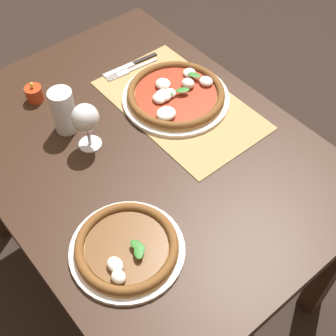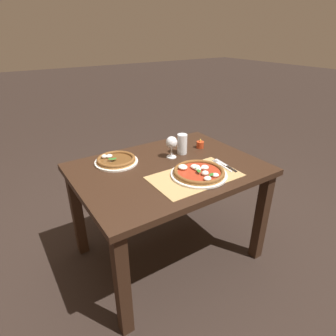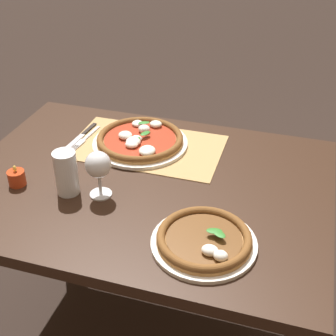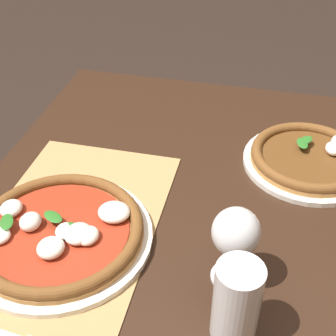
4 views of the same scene
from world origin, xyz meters
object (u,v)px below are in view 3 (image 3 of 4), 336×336
pizza_near (140,140)px  votive_candle (17,178)px  pizza_far (204,240)px  knife (81,136)px  wine_glass (98,167)px  pint_glass (66,174)px  fork (85,138)px

pizza_near → votive_candle: 0.46m
pizza_far → knife: (0.58, -0.45, -0.01)m
pizza_near → pizza_far: (-0.35, 0.45, -0.00)m
wine_glass → pint_glass: size_ratio=1.07×
pint_glass → pizza_far: bearing=166.1°
wine_glass → pint_glass: (0.10, 0.02, -0.04)m
pizza_near → pint_glass: (0.12, 0.34, 0.05)m
pint_glass → votive_candle: pint_glass is taller
pint_glass → knife: pint_glass is taller
pizza_far → knife: bearing=-37.4°
fork → votive_candle: (0.08, 0.33, 0.02)m
fork → knife: (0.02, -0.01, 0.00)m
pizza_far → wine_glass: (0.36, -0.13, 0.09)m
pizza_far → fork: 0.71m
wine_glass → fork: (0.20, -0.30, -0.10)m
pizza_near → pint_glass: 0.36m
pizza_far → pint_glass: (0.47, -0.12, 0.05)m
knife → wine_glass: bearing=125.1°
pizza_near → fork: pizza_near is taller
votive_candle → pizza_near: bearing=-130.1°
wine_glass → knife: bearing=-54.9°
pizza_far → pint_glass: 0.48m
fork → knife: bearing=-25.8°
fork → pizza_far: bearing=142.2°
pizza_far → wine_glass: size_ratio=1.88×
pizza_near → knife: bearing=2.2°
fork → votive_candle: votive_candle is taller
wine_glass → knife: (0.22, -0.31, -0.10)m
wine_glass → fork: bearing=-56.9°
pizza_far → knife: pizza_far is taller
pizza_far → knife: size_ratio=1.35×
knife → votive_candle: 0.35m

